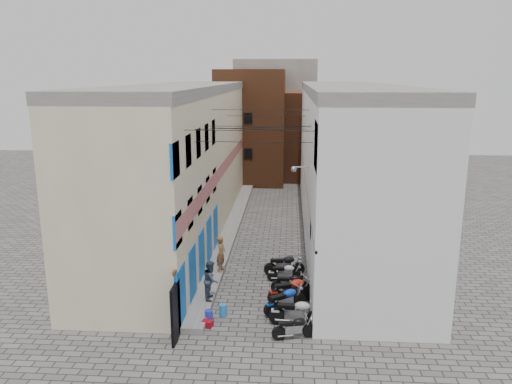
% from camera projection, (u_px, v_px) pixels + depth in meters
% --- Properties ---
extents(ground, '(90.00, 90.00, 0.00)m').
position_uv_depth(ground, '(245.00, 337.00, 18.67)').
color(ground, '#595654').
rests_on(ground, ground).
extents(plinth, '(0.90, 26.00, 0.25)m').
position_uv_depth(plinth, '(232.00, 228.00, 31.40)').
color(plinth, slate).
rests_on(plinth, ground).
extents(building_left, '(5.10, 27.00, 9.00)m').
position_uv_depth(building_left, '(183.00, 159.00, 30.54)').
color(building_left, beige).
rests_on(building_left, ground).
extents(building_right, '(5.94, 26.00, 9.00)m').
position_uv_depth(building_right, '(347.00, 161.00, 29.91)').
color(building_right, white).
rests_on(building_right, ground).
extents(building_far_brick_left, '(6.00, 6.00, 10.00)m').
position_uv_depth(building_far_brick_left, '(251.00, 127.00, 44.84)').
color(building_far_brick_left, brown).
rests_on(building_far_brick_left, ground).
extents(building_far_brick_right, '(5.00, 6.00, 8.00)m').
position_uv_depth(building_far_brick_right, '(306.00, 136.00, 46.67)').
color(building_far_brick_right, brown).
rests_on(building_far_brick_right, ground).
extents(building_far_concrete, '(8.00, 5.00, 11.00)m').
position_uv_depth(building_far_concrete, '(275.00, 116.00, 50.41)').
color(building_far_concrete, slate).
rests_on(building_far_concrete, ground).
extents(far_shopfront, '(2.00, 0.30, 2.40)m').
position_uv_depth(far_shopfront, '(272.00, 174.00, 42.86)').
color(far_shopfront, black).
rests_on(far_shopfront, ground).
extents(overhead_wires, '(5.80, 13.02, 1.32)m').
position_uv_depth(overhead_wires, '(259.00, 126.00, 24.45)').
color(overhead_wires, black).
rests_on(overhead_wires, ground).
extents(motorcycle_a, '(1.78, 0.92, 0.99)m').
position_uv_depth(motorcycle_a, '(294.00, 327.00, 18.42)').
color(motorcycle_a, black).
rests_on(motorcycle_a, ground).
extents(motorcycle_b, '(2.19, 0.82, 1.25)m').
position_uv_depth(motorcycle_b, '(296.00, 311.00, 19.36)').
color(motorcycle_b, '#B3B4B9').
rests_on(motorcycle_b, ground).
extents(motorcycle_c, '(2.05, 1.72, 1.19)m').
position_uv_depth(motorcycle_c, '(285.00, 299.00, 20.45)').
color(motorcycle_c, '#0D3EC4').
rests_on(motorcycle_c, ground).
extents(motorcycle_d, '(2.28, 1.43, 1.26)m').
position_uv_depth(motorcycle_d, '(292.00, 289.00, 21.33)').
color(motorcycle_d, red).
rests_on(motorcycle_d, ground).
extents(motorcycle_e, '(1.79, 0.59, 1.03)m').
position_uv_depth(motorcycle_e, '(291.00, 282.00, 22.29)').
color(motorcycle_e, black).
rests_on(motorcycle_e, ground).
extents(motorcycle_f, '(1.73, 0.56, 1.00)m').
position_uv_depth(motorcycle_f, '(285.00, 272.00, 23.53)').
color(motorcycle_f, '#BCBCC2').
rests_on(motorcycle_f, ground).
extents(motorcycle_g, '(2.06, 0.86, 1.16)m').
position_uv_depth(motorcycle_g, '(284.00, 264.00, 24.29)').
color(motorcycle_g, black).
rests_on(motorcycle_g, ground).
extents(person_a, '(0.54, 0.71, 1.77)m').
position_uv_depth(person_a, '(221.00, 254.00, 24.10)').
color(person_a, brown).
rests_on(person_a, plinth).
extents(person_b, '(0.66, 0.83, 1.69)m').
position_uv_depth(person_b, '(211.00, 280.00, 21.11)').
color(person_b, '#374153').
rests_on(person_b, plinth).
extents(water_jug_near, '(0.39, 0.39, 0.50)m').
position_uv_depth(water_jug_near, '(209.00, 316.00, 19.72)').
color(water_jug_near, '#2635C2').
rests_on(water_jug_near, ground).
extents(water_jug_far, '(0.42, 0.42, 0.50)m').
position_uv_depth(water_jug_far, '(223.00, 310.00, 20.21)').
color(water_jug_far, '#287FC8').
rests_on(water_jug_far, ground).
extents(red_crate, '(0.49, 0.43, 0.26)m').
position_uv_depth(red_crate, '(207.00, 324.00, 19.38)').
color(red_crate, '#9E0B1A').
rests_on(red_crate, ground).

